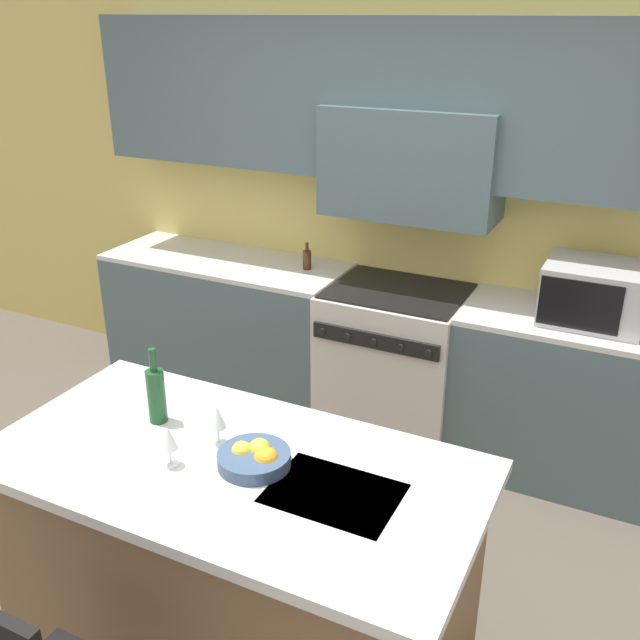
{
  "coord_description": "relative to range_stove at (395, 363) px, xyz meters",
  "views": [
    {
      "loc": [
        1.29,
        -1.91,
        2.42
      ],
      "look_at": [
        0.03,
        0.66,
        1.18
      ],
      "focal_mm": 40.0,
      "sensor_mm": 36.0,
      "label": 1
    }
  ],
  "objects": [
    {
      "name": "fruit_bowl",
      "position": [
        0.14,
        -1.82,
        0.48
      ],
      "size": [
        0.26,
        0.26,
        0.09
      ],
      "color": "#384C6B",
      "rests_on": "kitchen_island"
    },
    {
      "name": "wine_glass_far",
      "position": [
        -0.06,
        -1.76,
        0.56
      ],
      "size": [
        0.07,
        0.07,
        0.16
      ],
      "color": "white",
      "rests_on": "kitchen_island"
    },
    {
      "name": "oil_bottle_on_counter",
      "position": [
        -0.63,
        0.08,
        0.54
      ],
      "size": [
        0.05,
        0.05,
        0.17
      ],
      "color": "#422314",
      "rests_on": "back_counter"
    },
    {
      "name": "wine_glass_near",
      "position": [
        -0.13,
        -1.95,
        0.56
      ],
      "size": [
        0.07,
        0.07,
        0.16
      ],
      "color": "white",
      "rests_on": "kitchen_island"
    },
    {
      "name": "back_counter",
      "position": [
        -0.0,
        0.02,
        0.0
      ],
      "size": [
        4.0,
        0.62,
        0.95
      ],
      "color": "#4C6066",
      "rests_on": "ground_plane"
    },
    {
      "name": "range_stove",
      "position": [
        0.0,
        0.0,
        0.0
      ],
      "size": [
        0.8,
        0.7,
        0.95
      ],
      "color": "beige",
      "rests_on": "ground_plane"
    },
    {
      "name": "ground_plane",
      "position": [
        0.0,
        -1.72,
        -0.47
      ],
      "size": [
        10.0,
        10.0,
        0.0
      ],
      "primitive_type": "plane",
      "color": "brown"
    },
    {
      "name": "microwave",
      "position": [
        1.05,
        0.02,
        0.63
      ],
      "size": [
        0.5,
        0.42,
        0.31
      ],
      "color": "#B7B7BC",
      "rests_on": "back_counter"
    },
    {
      "name": "wine_bottle",
      "position": [
        -0.36,
        -1.73,
        0.57
      ],
      "size": [
        0.07,
        0.07,
        0.32
      ],
      "color": "#194723",
      "rests_on": "kitchen_island"
    },
    {
      "name": "back_cabinetry",
      "position": [
        0.0,
        0.27,
        1.14
      ],
      "size": [
        10.0,
        0.46,
        2.7
      ],
      "color": "#DBC166",
      "rests_on": "ground_plane"
    },
    {
      "name": "kitchen_island",
      "position": [
        0.05,
        -1.84,
        -0.01
      ],
      "size": [
        1.82,
        0.92,
        0.93
      ],
      "color": "brown",
      "rests_on": "ground_plane"
    }
  ]
}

